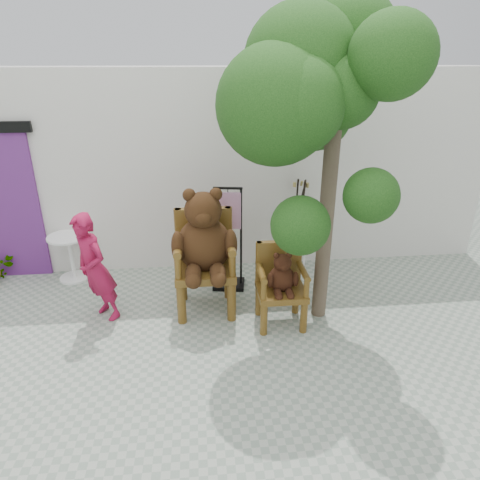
{
  "coord_description": "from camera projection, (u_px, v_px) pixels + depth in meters",
  "views": [
    {
      "loc": [
        -0.06,
        -3.67,
        3.12
      ],
      "look_at": [
        0.44,
        1.37,
        0.95
      ],
      "focal_mm": 32.0,
      "sensor_mm": 36.0,
      "label": 1
    }
  ],
  "objects": [
    {
      "name": "tree",
      "position": [
        313.0,
        89.0,
        4.54
      ],
      "size": [
        2.09,
        1.96,
        3.85
      ],
      "rotation": [
        0.0,
        0.0,
        -0.17
      ],
      "color": "#453729",
      "rests_on": "ground"
    },
    {
      "name": "chair_big",
      "position": [
        204.0,
        244.0,
        5.4
      ],
      "size": [
        0.82,
        0.88,
        1.68
      ],
      "color": "#4F3511",
      "rests_on": "ground"
    },
    {
      "name": "cafe_table",
      "position": [
        71.0,
        252.0,
        6.38
      ],
      "size": [
        0.6,
        0.6,
        0.7
      ],
      "rotation": [
        0.0,
        0.0,
        -0.16
      ],
      "color": "white",
      "rests_on": "ground"
    },
    {
      "name": "chair_small",
      "position": [
        281.0,
        279.0,
        5.26
      ],
      "size": [
        0.59,
        0.54,
        1.03
      ],
      "color": "#4F3511",
      "rests_on": "ground"
    },
    {
      "name": "stool_bucket",
      "position": [
        298.0,
        231.0,
        6.62
      ],
      "size": [
        0.32,
        0.32,
        1.45
      ],
      "rotation": [
        0.0,
        0.0,
        0.41
      ],
      "color": "white",
      "rests_on": "ground"
    },
    {
      "name": "person",
      "position": [
        95.0,
        269.0,
        5.25
      ],
      "size": [
        0.62,
        0.63,
        1.46
      ],
      "primitive_type": "imported",
      "rotation": [
        0.0,
        0.0,
        -0.81
      ],
      "color": "maroon",
      "rests_on": "ground"
    },
    {
      "name": "display_stand",
      "position": [
        228.0,
        250.0,
        6.1
      ],
      "size": [
        0.5,
        0.41,
        1.51
      ],
      "rotation": [
        0.0,
        0.0,
        -0.15
      ],
      "color": "black",
      "rests_on": "ground"
    },
    {
      "name": "back_wall",
      "position": [
        202.0,
        167.0,
        6.83
      ],
      "size": [
        9.0,
        1.0,
        3.0
      ],
      "primitive_type": "cube",
      "color": "silver",
      "rests_on": "ground"
    },
    {
      "name": "ground_plane",
      "position": [
        212.0,
        373.0,
        4.59
      ],
      "size": [
        60.0,
        60.0,
        0.0
      ],
      "primitive_type": "plane",
      "color": "gray",
      "rests_on": "ground"
    }
  ]
}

